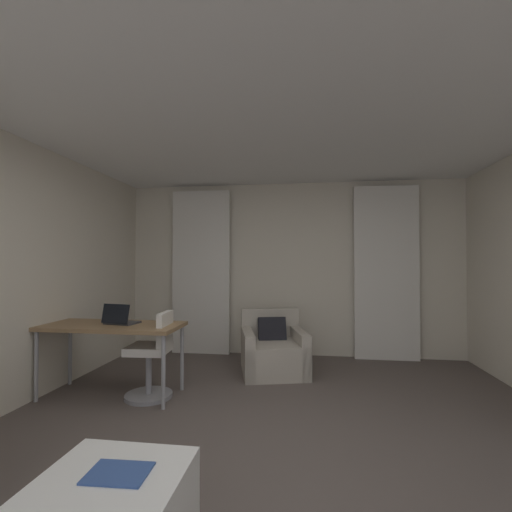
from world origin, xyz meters
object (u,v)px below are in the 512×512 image
object	(u,v)px
armchair	(273,351)
desk_chair	(153,359)
laptop	(120,320)
desk	(113,330)
magazine_open	(118,473)

from	to	relation	value
armchair	desk_chair	xyz separation A→B (m)	(-1.15, -1.04, 0.13)
desk_chair	armchair	bearing A→B (deg)	41.94
armchair	laptop	world-z (taller)	laptop
desk	armchair	bearing A→B (deg)	32.99
desk_chair	magazine_open	distance (m)	2.10
desk_chair	laptop	xyz separation A→B (m)	(-0.37, 0.02, 0.40)
desk	laptop	size ratio (longest dim) A/B	3.99
armchair	desk	xyz separation A→B (m)	(-1.60, -1.04, 0.42)
desk	desk_chair	bearing A→B (deg)	0.02
desk	desk_chair	xyz separation A→B (m)	(0.44, 0.00, -0.29)
armchair	magazine_open	world-z (taller)	armchair
armchair	desk_chair	world-z (taller)	desk_chair
desk	magazine_open	size ratio (longest dim) A/B	4.98
armchair	desk_chair	distance (m)	1.56
laptop	magazine_open	size ratio (longest dim) A/B	1.25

